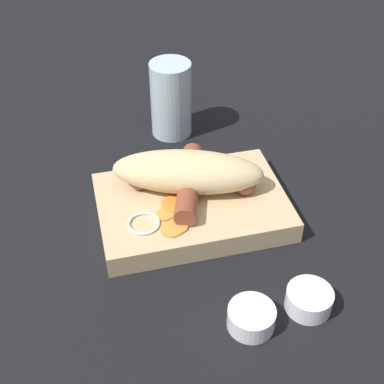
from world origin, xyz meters
TOP-DOWN VIEW (x-y plane):
  - ground_plane at (0.00, 0.00)m, footprint 3.00×3.00m
  - food_tray at (0.00, 0.00)m, footprint 0.23×0.16m
  - bread_roll at (0.00, 0.02)m, footprint 0.20×0.12m
  - sausage at (0.00, 0.01)m, footprint 0.15×0.13m
  - pickled_veggies at (-0.04, -0.03)m, footprint 0.08×0.08m
  - condiment_cup_near at (0.02, -0.18)m, footprint 0.05×0.05m
  - condiment_cup_far at (0.08, -0.17)m, footprint 0.05×0.05m
  - drink_glass at (0.02, 0.19)m, footprint 0.06×0.06m

SIDE VIEW (x-z plane):
  - ground_plane at x=0.00m, z-range 0.00..0.00m
  - condiment_cup_near at x=0.02m, z-range 0.00..0.02m
  - condiment_cup_far at x=0.08m, z-range 0.00..0.02m
  - food_tray at x=0.00m, z-range 0.00..0.03m
  - pickled_veggies at x=-0.04m, z-range 0.03..0.03m
  - sausage at x=0.00m, z-range 0.03..0.06m
  - bread_roll at x=0.00m, z-range 0.03..0.08m
  - drink_glass at x=0.02m, z-range 0.00..0.11m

